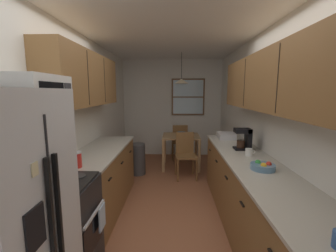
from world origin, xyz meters
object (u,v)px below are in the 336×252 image
at_px(dining_table, 181,141).
at_px(table_serving_bowl, 181,133).
at_px(trash_bin, 138,159).
at_px(fruit_bowl, 263,166).
at_px(dining_chair_near, 185,153).
at_px(stove_range, 59,229).
at_px(microwave_over_range, 35,96).
at_px(dish_rack, 226,136).
at_px(mug_spare, 249,152).
at_px(coffee_maker, 244,139).
at_px(dining_chair_far, 180,140).
at_px(storage_canister, 76,160).

height_order(dining_table, table_serving_bowl, table_serving_bowl).
xyz_separation_m(trash_bin, fruit_bowl, (1.70, -2.20, 0.61)).
bearing_deg(dining_chair_near, table_serving_bowl, 95.76).
distance_m(stove_range, table_serving_bowl, 3.45).
relative_size(microwave_over_range, dish_rack, 1.75).
xyz_separation_m(dining_table, mug_spare, (0.82, -2.14, 0.34)).
bearing_deg(fruit_bowl, microwave_over_range, -168.06).
bearing_deg(table_serving_bowl, coffee_maker, -66.40).
relative_size(fruit_bowl, dish_rack, 0.74).
bearing_deg(mug_spare, fruit_bowl, -92.67).
height_order(microwave_over_range, trash_bin, microwave_over_range).
distance_m(dining_chair_far, mug_spare, 2.89).
bearing_deg(fruit_bowl, stove_range, -167.40).
xyz_separation_m(dining_chair_near, dining_chair_far, (-0.09, 1.17, 0.00)).
distance_m(microwave_over_range, coffee_maker, 2.60).
bearing_deg(table_serving_bowl, storage_canister, -113.83).
xyz_separation_m(microwave_over_range, dining_chair_far, (1.31, 3.70, -1.18)).
distance_m(stove_range, mug_spare, 2.29).
xyz_separation_m(dining_chair_near, storage_canister, (-1.29, -2.08, 0.49)).
bearing_deg(table_serving_bowl, mug_spare, -70.21).
distance_m(stove_range, storage_canister, 0.69).
xyz_separation_m(dining_table, dining_chair_near, (0.08, -0.58, -0.11)).
relative_size(stove_range, table_serving_bowl, 5.72).
height_order(microwave_over_range, dining_chair_near, microwave_over_range).
bearing_deg(dish_rack, stove_range, -133.89).
distance_m(dining_chair_near, mug_spare, 1.78).
xyz_separation_m(coffee_maker, fruit_bowl, (-0.06, -0.84, -0.12)).
distance_m(dining_chair_far, fruit_bowl, 3.38).
distance_m(stove_range, dining_table, 3.35).
xyz_separation_m(dining_chair_far, trash_bin, (-0.90, -1.05, -0.18)).
distance_m(mug_spare, dish_rack, 1.08).
relative_size(stove_range, mug_spare, 8.69).
distance_m(mug_spare, fruit_bowl, 0.53).
bearing_deg(table_serving_bowl, microwave_over_range, -112.42).
relative_size(mug_spare, dish_rack, 0.37).
distance_m(dining_chair_near, coffee_maker, 1.57).
height_order(dining_chair_far, mug_spare, mug_spare).
height_order(fruit_bowl, table_serving_bowl, fruit_bowl).
bearing_deg(dining_chair_far, storage_canister, -110.30).
height_order(stove_range, storage_canister, stove_range).
height_order(storage_canister, mug_spare, storage_canister).
relative_size(stove_range, dining_chair_far, 1.22).
xyz_separation_m(coffee_maker, dish_rack, (-0.09, 0.76, -0.11)).
bearing_deg(stove_range, coffee_maker, 32.14).
xyz_separation_m(trash_bin, mug_spare, (1.73, -1.68, 0.62)).
relative_size(microwave_over_range, table_serving_bowl, 3.09).
height_order(dining_table, dining_chair_far, dining_chair_far).
xyz_separation_m(stove_range, microwave_over_range, (-0.11, 0.00, 1.21)).
xyz_separation_m(stove_range, fruit_bowl, (2.00, 0.45, 0.47)).
bearing_deg(dining_chair_far, trash_bin, -130.58).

